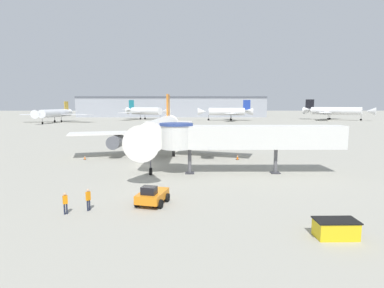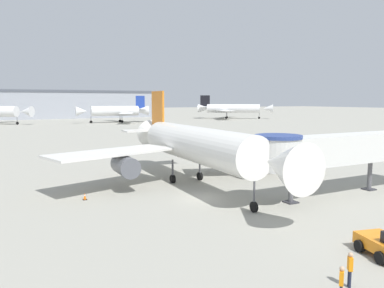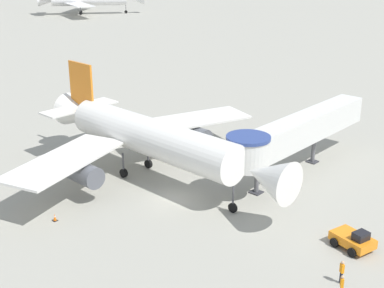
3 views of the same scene
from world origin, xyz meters
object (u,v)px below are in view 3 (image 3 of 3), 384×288
Objects in this scene: traffic_cone_apron_front at (364,247)px; ground_crew_marshaller at (342,285)px; background_jet_black_tail at (87,0)px; traffic_cone_starboard_wing at (228,147)px; pushback_tug_orange at (353,240)px; ground_crew_wing_walker at (342,270)px; jet_bridge at (293,133)px; main_airplane at (148,137)px; traffic_cone_port_wing at (55,218)px.

ground_crew_marshaller reaches higher than traffic_cone_apron_front.
background_jet_black_tail is (84.06, 144.41, 4.77)m from traffic_cone_apron_front.
background_jet_black_tail is (73.75, 122.73, 4.67)m from traffic_cone_starboard_wing.
pushback_tug_orange is 2.02× the size of ground_crew_wing_walker.
jet_bridge is 36.46× the size of traffic_cone_apron_front.
pushback_tug_orange is at bearing -128.85° from jet_bridge.
background_jet_black_tail is (75.06, 132.03, 0.52)m from jet_bridge.
traffic_cone_apron_front is at bearing -115.42° from traffic_cone_starboard_wing.
jet_bridge is 19.67m from ground_crew_wing_walker.
ground_crew_marshaller is at bearing -173.99° from background_jet_black_tail.
pushback_tug_orange is 0.96m from traffic_cone_apron_front.
background_jet_black_tail is at bearing 59.00° from traffic_cone_starboard_wing.
ground_crew_wing_walker is (-5.22, -0.75, 0.74)m from traffic_cone_apron_front.
main_airplane reaches higher than traffic_cone_apron_front.
traffic_cone_starboard_wing is at bearing -3.62° from main_airplane.
ground_crew_marshaller is at bearing -138.63° from jet_bridge.
background_jet_black_tail reaches higher than ground_crew_wing_walker.
ground_crew_marshaller is at bearing -74.11° from traffic_cone_port_wing.
traffic_cone_apron_front is at bearing -172.31° from background_jet_black_tail.
main_airplane is 24.03m from ground_crew_wing_walker.
ground_crew_marshaller reaches higher than pushback_tug_orange.
pushback_tug_orange is at bearing -58.29° from traffic_cone_port_wing.
background_jet_black_tail reaches higher than main_airplane.
pushback_tug_orange is 5.14m from ground_crew_wing_walker.
jet_bridge is 15.89m from traffic_cone_apron_front.
ground_crew_wing_walker reaches higher than traffic_cone_starboard_wing.
main_airplane is 1.38× the size of jet_bridge.
traffic_cone_starboard_wing is at bearing 179.64° from ground_crew_wing_walker.
pushback_tug_orange reaches higher than traffic_cone_starboard_wing.
pushback_tug_orange is 6.82m from ground_crew_marshaller.
ground_crew_marshaller is at bearing -100.52° from main_airplane.
jet_bridge is 0.68× the size of background_jet_black_tail.
ground_crew_wing_walker is at bearing -124.70° from traffic_cone_starboard_wing.
ground_crew_marshaller is at bearing -126.29° from traffic_cone_starboard_wing.
main_airplane is 18.03× the size of ground_crew_marshaller.
pushback_tug_orange is at bearing -85.27° from main_airplane.
main_airplane reaches higher than traffic_cone_starboard_wing.
main_airplane is 25.08m from ground_crew_marshaller.
pushback_tug_orange is 5.57× the size of traffic_cone_port_wing.
traffic_cone_port_wing is 24.49m from ground_crew_marshaller.
ground_crew_marshaller is 0.05× the size of background_jet_black_tail.
background_jet_black_tail is at bearing -177.25° from ground_crew_wing_walker.
ground_crew_marshaller is at bearing -167.19° from traffic_cone_apron_front.
traffic_cone_port_wing is at bearing -174.81° from main_airplane.
pushback_tug_orange is (-9.31, -11.62, -3.78)m from jet_bridge.
jet_bridge is 151.87m from background_jet_black_tail.
background_jet_black_tail is (85.58, 121.65, 0.67)m from main_airplane.
background_jet_black_tail is at bearing 73.76° from pushback_tug_orange.
main_airplane is 8.59× the size of pushback_tug_orange.
main_airplane is at bearing 93.84° from traffic_cone_apron_front.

